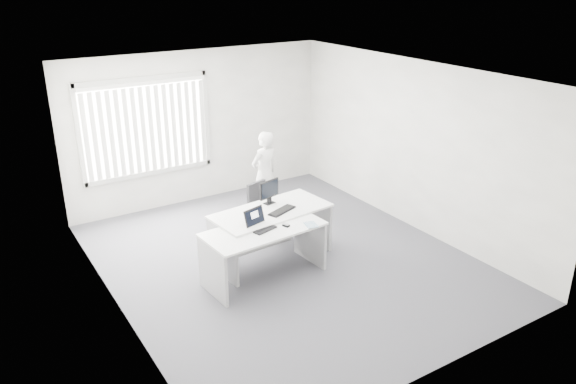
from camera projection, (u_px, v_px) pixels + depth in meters
ground at (285, 260)px, 8.50m from camera, size 6.00×6.00×0.00m
wall_back at (199, 127)px, 10.34m from camera, size 5.00×0.02×2.80m
wall_front at (444, 260)px, 5.63m from camera, size 5.00×0.02×2.80m
wall_left at (109, 212)px, 6.74m from camera, size 0.02×6.00×2.80m
wall_right at (414, 146)px, 9.23m from camera, size 0.02×6.00×2.80m
ceiling at (285, 75)px, 7.46m from camera, size 5.00×6.00×0.02m
window at (146, 127)px, 9.75m from camera, size 2.32×0.06×1.76m
blinds at (148, 130)px, 9.72m from camera, size 2.20×0.10×1.50m
desk_near at (264, 242)px, 7.84m from camera, size 1.75×0.91×0.77m
desk_far at (271, 224)px, 8.35m from camera, size 1.84×1.00×0.81m
office_chair at (263, 220)px, 9.17m from camera, size 0.65×0.65×0.92m
person at (265, 173)px, 9.87m from camera, size 0.63×0.48×1.53m
laptop at (262, 220)px, 7.69m from camera, size 0.41×0.39×0.27m
paper_sheet at (288, 223)px, 7.91m from camera, size 0.36×0.31×0.00m
mouse at (286, 225)px, 7.81m from camera, size 0.09×0.11×0.04m
booklet at (311, 225)px, 7.86m from camera, size 0.20×0.25×0.01m
keyboard at (282, 211)px, 8.22m from camera, size 0.50×0.32×0.02m
monitor at (269, 192)px, 8.43m from camera, size 0.39×0.20×0.37m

